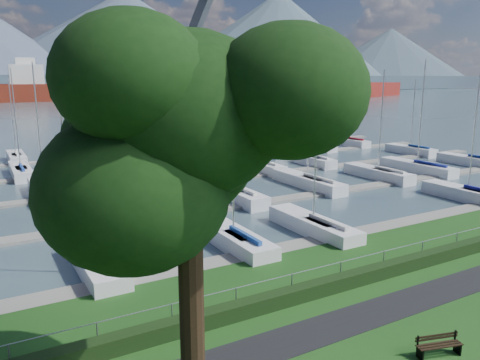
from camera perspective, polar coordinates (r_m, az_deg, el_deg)
path at (r=23.45m, az=18.98°, el=-14.10°), size 160.00×2.00×0.04m
water at (r=277.24m, az=-26.52°, el=8.88°), size 800.00×540.00×0.20m
hedge at (r=24.90m, az=14.50°, el=-11.33°), size 80.00×0.70×0.70m
fence at (r=24.84m, az=13.96°, el=-9.24°), size 80.00×0.04×0.04m
docks at (r=46.71m, az=-8.50°, el=-0.67°), size 90.00×41.60×0.25m
bench_left at (r=19.95m, az=23.05°, el=-18.04°), size 1.85×0.90×0.85m
tree at (r=13.13m, az=-8.86°, el=5.21°), size 8.01×8.48×12.09m
crane at (r=49.20m, az=-6.67°, el=6.59°), size 7.70×12.93×22.35m
cargo_ship_mid at (r=239.34m, az=-17.19°, el=10.21°), size 98.85×23.30×21.50m
cargo_ship_east at (r=270.75m, az=13.78°, el=10.61°), size 88.43×51.78×21.50m
sailboat_fleet at (r=47.32m, az=-12.59°, el=6.36°), size 75.96×49.85×13.65m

